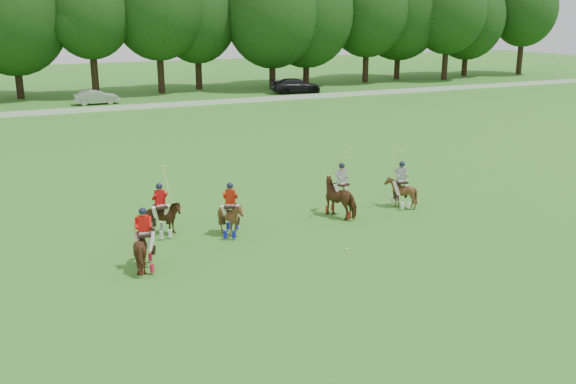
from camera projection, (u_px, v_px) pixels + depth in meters
name	position (u px, v px, depth m)	size (l,w,h in m)	color
ground	(297.00, 267.00, 21.88)	(180.00, 180.00, 0.00)	#296C1E
tree_line	(93.00, 11.00, 61.93)	(117.98, 14.32, 14.75)	black
boundary_rail	(113.00, 108.00, 55.21)	(120.00, 0.10, 0.44)	white
car_mid	(96.00, 97.00, 58.75)	(1.38, 3.96, 1.30)	#AAA9AF
car_right	(296.00, 86.00, 66.56)	(2.13, 5.23, 1.52)	black
polo_red_a	(145.00, 248.00, 21.53)	(1.11, 1.82, 2.17)	#482713
polo_red_b	(161.00, 218.00, 24.73)	(1.45, 1.27, 2.65)	#482713
polo_red_c	(231.00, 217.00, 24.75)	(1.55, 1.62, 2.13)	#482713
polo_stripe_a	(341.00, 197.00, 27.06)	(1.57, 2.10, 2.86)	#482713
polo_stripe_b	(401.00, 191.00, 28.31)	(1.20, 1.32, 2.63)	#482713
polo_ball	(346.00, 249.00, 23.43)	(0.09, 0.09, 0.09)	white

